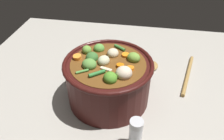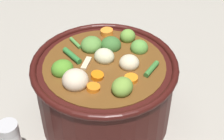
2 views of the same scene
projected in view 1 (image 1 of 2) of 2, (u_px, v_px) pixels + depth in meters
The scene contains 4 objects.
ground_plane at pixel (109, 97), 0.75m from camera, with size 1.10×1.10×0.00m, color #9E998E.
cooking_pot at pixel (108, 80), 0.70m from camera, with size 0.28×0.28×0.17m.
wooden_spoon at pixel (168, 70), 0.86m from camera, with size 0.20×0.24×0.01m.
salt_shaker at pixel (136, 134), 0.58m from camera, with size 0.04×0.04×0.10m.
Camera 1 is at (-0.10, 0.53, 0.53)m, focal length 35.71 mm.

